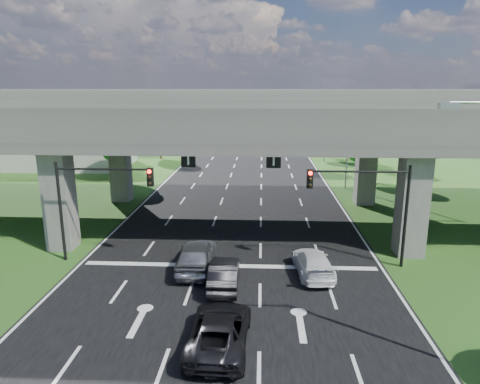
# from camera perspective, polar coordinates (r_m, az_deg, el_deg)

# --- Properties ---
(ground) EXTENTS (160.00, 160.00, 0.00)m
(ground) POSITION_cam_1_polar(r_m,az_deg,el_deg) (22.15, -2.12, -13.50)
(ground) COLOR #2A4A17
(ground) RESTS_ON ground
(road) EXTENTS (18.00, 120.00, 0.03)m
(road) POSITION_cam_1_polar(r_m,az_deg,el_deg) (31.35, -0.52, -5.08)
(road) COLOR black
(road) RESTS_ON ground
(overpass) EXTENTS (80.00, 15.00, 10.00)m
(overpass) POSITION_cam_1_polar(r_m,az_deg,el_deg) (31.74, -0.34, 9.75)
(overpass) COLOR #353330
(overpass) RESTS_ON ground
(warehouse) EXTENTS (20.00, 10.00, 4.00)m
(warehouse) POSITION_cam_1_polar(r_m,az_deg,el_deg) (61.81, -23.93, 5.03)
(warehouse) COLOR #9E9E99
(warehouse) RESTS_ON ground
(signal_right) EXTENTS (5.76, 0.54, 6.00)m
(signal_right) POSITION_cam_1_polar(r_m,az_deg,el_deg) (25.03, 16.77, -0.60)
(signal_right) COLOR black
(signal_right) RESTS_ON ground
(signal_left) EXTENTS (5.76, 0.54, 6.00)m
(signal_left) POSITION_cam_1_polar(r_m,az_deg,el_deg) (26.13, -18.77, -0.16)
(signal_left) COLOR black
(signal_left) RESTS_ON ground
(streetlight_far) EXTENTS (3.38, 0.25, 10.00)m
(streetlight_far) POSITION_cam_1_polar(r_m,az_deg,el_deg) (44.60, 13.77, 7.86)
(streetlight_far) COLOR gray
(streetlight_far) RESTS_ON ground
(streetlight_beyond) EXTENTS (3.38, 0.25, 10.00)m
(streetlight_beyond) POSITION_cam_1_polar(r_m,az_deg,el_deg) (60.34, 10.97, 9.45)
(streetlight_beyond) COLOR gray
(streetlight_beyond) RESTS_ON ground
(tree_left_near) EXTENTS (4.50, 4.50, 7.80)m
(tree_left_near) POSITION_cam_1_polar(r_m,az_deg,el_deg) (48.55, -16.15, 6.94)
(tree_left_near) COLOR black
(tree_left_near) RESTS_ON ground
(tree_left_mid) EXTENTS (3.91, 3.90, 6.76)m
(tree_left_mid) POSITION_cam_1_polar(r_m,az_deg,el_deg) (57.11, -16.40, 7.22)
(tree_left_mid) COLOR black
(tree_left_mid) RESTS_ON ground
(tree_left_far) EXTENTS (4.80, 4.80, 8.32)m
(tree_left_far) POSITION_cam_1_polar(r_m,az_deg,el_deg) (63.55, -10.64, 9.03)
(tree_left_far) COLOR black
(tree_left_far) RESTS_ON ground
(tree_right_near) EXTENTS (4.20, 4.20, 7.28)m
(tree_right_near) POSITION_cam_1_polar(r_m,az_deg,el_deg) (49.25, 16.22, 6.65)
(tree_right_near) COLOR black
(tree_right_near) RESTS_ON ground
(tree_right_mid) EXTENTS (3.91, 3.90, 6.76)m
(tree_right_mid) POSITION_cam_1_polar(r_m,az_deg,el_deg) (57.72, 17.34, 7.22)
(tree_right_mid) COLOR black
(tree_right_mid) RESTS_ON ground
(tree_right_far) EXTENTS (4.50, 4.50, 7.80)m
(tree_right_far) POSITION_cam_1_polar(r_m,az_deg,el_deg) (64.65, 12.18, 8.75)
(tree_right_far) COLOR black
(tree_right_far) RESTS_ON ground
(car_silver) EXTENTS (2.11, 5.06, 1.71)m
(car_silver) POSITION_cam_1_polar(r_m,az_deg,el_deg) (24.70, -5.80, -8.32)
(car_silver) COLOR #94969B
(car_silver) RESTS_ON road
(car_dark) EXTENTS (1.58, 4.27, 1.40)m
(car_dark) POSITION_cam_1_polar(r_m,az_deg,el_deg) (22.63, -2.14, -10.83)
(car_dark) COLOR black
(car_dark) RESTS_ON road
(car_white) EXTENTS (2.25, 4.72, 1.33)m
(car_white) POSITION_cam_1_polar(r_m,az_deg,el_deg) (24.36, 9.71, -9.27)
(car_white) COLOR white
(car_white) RESTS_ON road
(car_trailing) EXTENTS (2.47, 5.07, 1.39)m
(car_trailing) POSITION_cam_1_polar(r_m,az_deg,el_deg) (17.95, -2.74, -17.92)
(car_trailing) COLOR black
(car_trailing) RESTS_ON road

